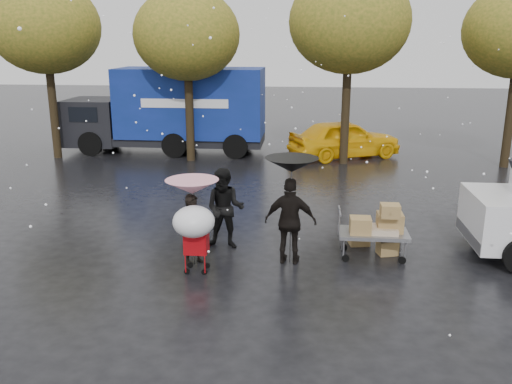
# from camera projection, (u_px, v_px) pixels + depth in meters

# --- Properties ---
(ground) EXTENTS (90.00, 90.00, 0.00)m
(ground) POSITION_uv_depth(u_px,v_px,m) (253.00, 263.00, 11.63)
(ground) COLOR black
(ground) RESTS_ON ground
(person_pink) EXTENTS (0.65, 0.65, 1.53)m
(person_pink) POSITION_uv_depth(u_px,v_px,m) (194.00, 229.00, 11.45)
(person_pink) COLOR black
(person_pink) RESTS_ON ground
(person_middle) EXTENTS (0.93, 0.74, 1.86)m
(person_middle) POSITION_uv_depth(u_px,v_px,m) (225.00, 209.00, 12.28)
(person_middle) COLOR black
(person_middle) RESTS_ON ground
(person_black) EXTENTS (1.14, 0.56, 1.87)m
(person_black) POSITION_uv_depth(u_px,v_px,m) (291.00, 221.00, 11.42)
(person_black) COLOR black
(person_black) RESTS_ON ground
(umbrella_pink) EXTENTS (1.12, 1.12, 1.85)m
(umbrella_pink) POSITION_uv_depth(u_px,v_px,m) (192.00, 187.00, 11.19)
(umbrella_pink) COLOR #4C4C4C
(umbrella_pink) RESTS_ON ground
(umbrella_black) EXTENTS (1.11, 1.11, 2.31)m
(umbrella_black) POSITION_uv_depth(u_px,v_px,m) (292.00, 165.00, 11.09)
(umbrella_black) COLOR #4C4C4C
(umbrella_black) RESTS_ON ground
(vendor_cart) EXTENTS (1.52, 0.80, 1.27)m
(vendor_cart) POSITION_uv_depth(u_px,v_px,m) (378.00, 226.00, 11.75)
(vendor_cart) COLOR slate
(vendor_cart) RESTS_ON ground
(shopping_cart) EXTENTS (0.84, 0.84, 1.46)m
(shopping_cart) POSITION_uv_depth(u_px,v_px,m) (194.00, 225.00, 10.79)
(shopping_cart) COLOR #BB0A11
(shopping_cart) RESTS_ON ground
(blue_truck) EXTENTS (8.30, 2.60, 3.50)m
(blue_truck) POSITION_uv_depth(u_px,v_px,m) (172.00, 110.00, 22.70)
(blue_truck) COLOR navy
(blue_truck) RESTS_ON ground
(box_ground_near) EXTENTS (0.50, 0.43, 0.40)m
(box_ground_near) POSITION_uv_depth(u_px,v_px,m) (359.00, 236.00, 12.64)
(box_ground_near) COLOR olive
(box_ground_near) RESTS_ON ground
(box_ground_far) EXTENTS (0.49, 0.42, 0.33)m
(box_ground_far) POSITION_uv_depth(u_px,v_px,m) (387.00, 247.00, 12.08)
(box_ground_far) COLOR olive
(box_ground_far) RESTS_ON ground
(yellow_taxi) EXTENTS (4.86, 3.53, 1.54)m
(yellow_taxi) POSITION_uv_depth(u_px,v_px,m) (345.00, 139.00, 21.82)
(yellow_taxi) COLOR yellow
(yellow_taxi) RESTS_ON ground
(tree_row) EXTENTS (21.60, 4.40, 7.12)m
(tree_row) POSITION_uv_depth(u_px,v_px,m) (268.00, 28.00, 19.89)
(tree_row) COLOR black
(tree_row) RESTS_ON ground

